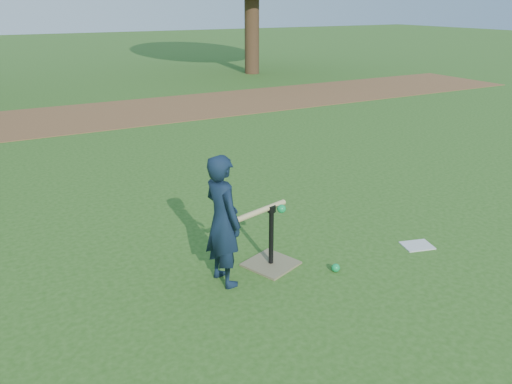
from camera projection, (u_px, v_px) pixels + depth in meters
name	position (u px, v px, depth m)	size (l,w,h in m)	color
ground	(244.00, 264.00, 4.81)	(80.00, 80.00, 0.00)	#285116
dirt_strip	(88.00, 116.00, 10.96)	(24.00, 3.00, 0.01)	brown
child	(223.00, 221.00, 4.31)	(0.44, 0.29, 1.19)	#101E31
wiffle_ball_ground	(336.00, 268.00, 4.66)	(0.08, 0.08, 0.08)	#0D9947
clipboard	(417.00, 245.00, 5.16)	(0.30, 0.23, 0.01)	silver
batting_tee	(271.00, 255.00, 4.76)	(0.55, 0.55, 0.61)	#786D4C
swing_action	(263.00, 211.00, 4.50)	(0.63, 0.22, 0.08)	tan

